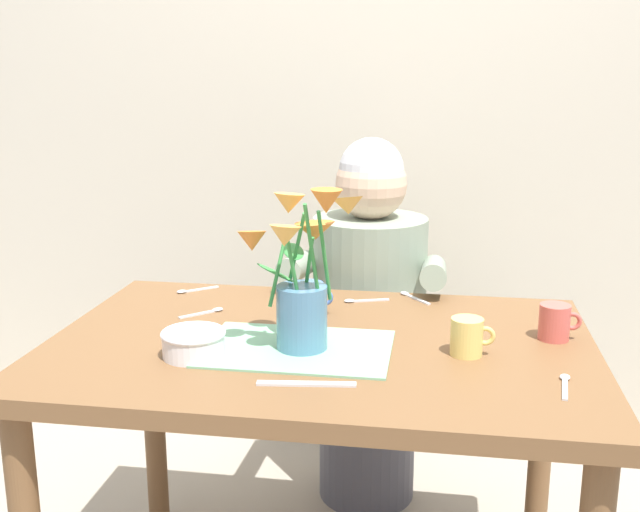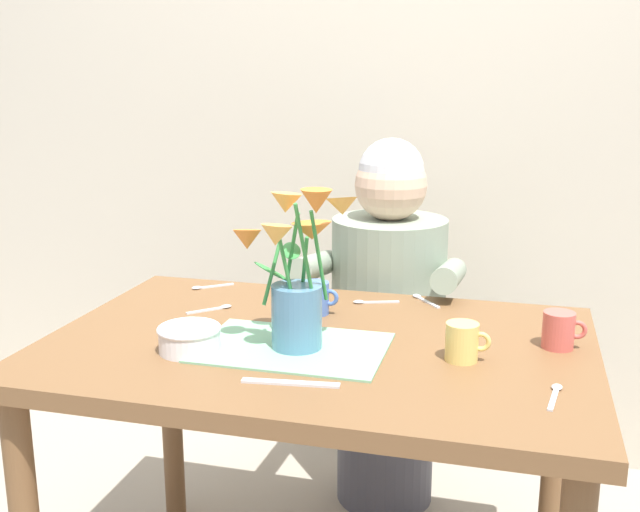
% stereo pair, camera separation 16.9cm
% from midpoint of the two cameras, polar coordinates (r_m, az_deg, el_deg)
% --- Properties ---
extents(wood_panel_backdrop, '(4.00, 0.10, 2.50)m').
position_cam_midpoint_polar(wood_panel_backdrop, '(2.62, 1.86, 12.22)').
color(wood_panel_backdrop, beige).
rests_on(wood_panel_backdrop, ground_plane).
extents(dining_table, '(1.20, 0.80, 0.74)m').
position_cam_midpoint_polar(dining_table, '(1.73, -2.81, -9.41)').
color(dining_table, brown).
rests_on(dining_table, ground_plane).
extents(seated_person, '(0.45, 0.47, 1.14)m').
position_cam_midpoint_polar(seated_person, '(2.31, 1.60, -5.37)').
color(seated_person, '#4C4C56').
rests_on(seated_person, ground_plane).
extents(striped_placemat, '(0.40, 0.28, 0.00)m').
position_cam_midpoint_polar(striped_placemat, '(1.64, -4.68, -6.98)').
color(striped_placemat, '#7AB289').
rests_on(striped_placemat, dining_table).
extents(flower_vase, '(0.28, 0.22, 0.36)m').
position_cam_midpoint_polar(flower_vase, '(1.58, -4.39, -1.71)').
color(flower_vase, teal).
rests_on(flower_vase, dining_table).
extents(ceramic_bowl, '(0.14, 0.14, 0.06)m').
position_cam_midpoint_polar(ceramic_bowl, '(1.63, -12.44, -6.40)').
color(ceramic_bowl, white).
rests_on(ceramic_bowl, dining_table).
extents(dinner_knife, '(0.19, 0.04, 0.00)m').
position_cam_midpoint_polar(dinner_knife, '(1.46, -4.38, -9.62)').
color(dinner_knife, silver).
rests_on(dinner_knife, dining_table).
extents(tea_cup, '(0.09, 0.07, 0.08)m').
position_cam_midpoint_polar(tea_cup, '(1.86, -3.36, -3.22)').
color(tea_cup, '#476BB7').
rests_on(tea_cup, dining_table).
extents(ceramic_mug, '(0.09, 0.07, 0.08)m').
position_cam_midpoint_polar(ceramic_mug, '(1.61, 8.08, -6.07)').
color(ceramic_mug, '#E5C666').
rests_on(ceramic_mug, dining_table).
extents(coffee_cup, '(0.09, 0.07, 0.08)m').
position_cam_midpoint_polar(coffee_cup, '(1.74, 14.62, -4.86)').
color(coffee_cup, '#CC564C').
rests_on(coffee_cup, dining_table).
extents(spoon_0, '(0.12, 0.05, 0.01)m').
position_cam_midpoint_polar(spoon_0, '(1.96, 0.51, -3.40)').
color(spoon_0, silver).
rests_on(spoon_0, dining_table).
extents(spoon_1, '(0.10, 0.09, 0.01)m').
position_cam_midpoint_polar(spoon_1, '(2.09, -11.96, -2.58)').
color(spoon_1, silver).
rests_on(spoon_1, dining_table).
extents(spoon_2, '(0.03, 0.12, 0.01)m').
position_cam_midpoint_polar(spoon_2, '(1.51, 14.89, -9.24)').
color(spoon_2, silver).
rests_on(spoon_2, dining_table).
extents(spoon_3, '(0.10, 0.09, 0.01)m').
position_cam_midpoint_polar(spoon_3, '(1.91, -10.91, -4.17)').
color(spoon_3, silver).
rests_on(spoon_3, dining_table).
extents(spoon_4, '(0.09, 0.10, 0.01)m').
position_cam_midpoint_polar(spoon_4, '(2.00, 4.44, -3.05)').
color(spoon_4, silver).
rests_on(spoon_4, dining_table).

